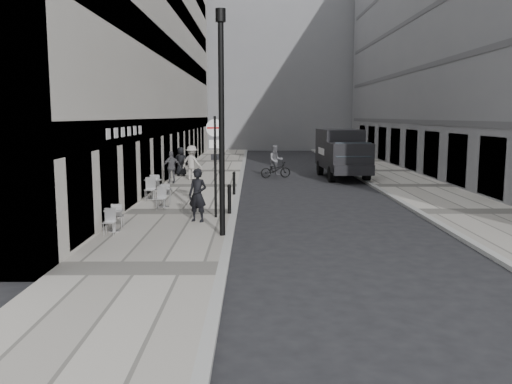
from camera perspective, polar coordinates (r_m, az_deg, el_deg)
ground at (r=10.41m, az=-4.40°, el=-12.70°), size 120.00×120.00×0.00m
sidewalk at (r=28.08m, az=-5.86°, el=0.57°), size 4.00×60.00×0.12m
far_sidewalk at (r=29.15m, az=16.20°, el=0.56°), size 4.00×60.00×0.12m
building_left at (r=35.27m, az=-11.77°, el=16.53°), size 4.00×45.00×18.00m
building_right at (r=37.24m, az=21.61°, el=17.25°), size 6.00×45.00×20.00m
building_far at (r=66.13m, az=0.40°, el=14.37°), size 24.00×16.00×22.00m
walking_man at (r=18.37m, az=-6.17°, el=-0.34°), size 0.78×0.65×1.81m
sign_post at (r=18.96m, az=-4.32°, el=4.12°), size 0.61×0.14×3.55m
lamppost at (r=15.99m, az=-3.66°, el=8.37°), size 0.30×0.30×6.58m
bollard_near at (r=19.88m, az=-2.82°, el=-0.84°), size 0.13×0.13×1.01m
bollard_far at (r=24.69m, az=-2.33°, el=0.86°), size 0.13×0.13×0.98m
panel_van at (r=32.66m, az=9.01°, el=4.30°), size 2.52×6.19×2.87m
cyclist at (r=32.38m, az=2.08°, el=2.85°), size 1.92×1.04×1.96m
pedestrian_a at (r=29.06m, az=-8.86°, el=2.58°), size 1.09×0.75×1.71m
pedestrian_b at (r=30.46m, az=-6.77°, el=3.07°), size 1.43×1.18×1.93m
pedestrian_c at (r=32.71m, az=-7.90°, el=3.21°), size 0.85×0.56×1.72m
cafe_table_near at (r=17.35m, az=-14.75°, el=-2.73°), size 0.62×1.39×0.79m
cafe_table_mid at (r=23.73m, az=-10.80°, el=0.47°), size 0.77×1.74×0.99m
cafe_table_far at (r=21.59m, az=-9.69°, el=-0.42°), size 0.66×1.50×0.85m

